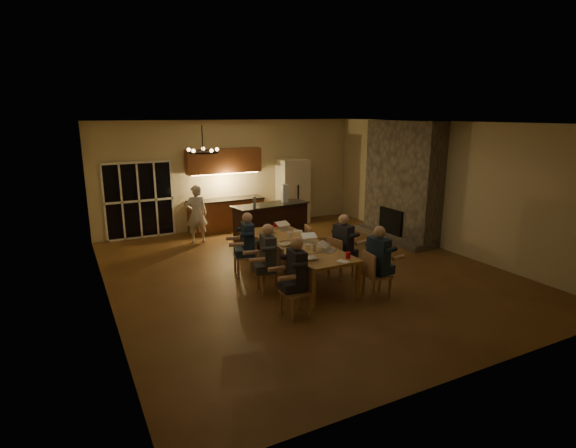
# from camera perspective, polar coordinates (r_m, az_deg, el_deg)

# --- Properties ---
(floor) EXTENTS (9.00, 9.00, 0.00)m
(floor) POSITION_cam_1_polar(r_m,az_deg,el_deg) (9.94, 2.05, -6.04)
(floor) COLOR brown
(floor) RESTS_ON ground
(back_wall) EXTENTS (8.00, 0.04, 3.20)m
(back_wall) POSITION_cam_1_polar(r_m,az_deg,el_deg) (13.59, -7.25, 6.25)
(back_wall) COLOR #C3B38A
(back_wall) RESTS_ON ground
(left_wall) EXTENTS (0.04, 9.00, 3.20)m
(left_wall) POSITION_cam_1_polar(r_m,az_deg,el_deg) (8.37, -22.68, 0.45)
(left_wall) COLOR #C3B38A
(left_wall) RESTS_ON ground
(right_wall) EXTENTS (0.04, 9.00, 3.20)m
(right_wall) POSITION_cam_1_polar(r_m,az_deg,el_deg) (11.97, 19.24, 4.54)
(right_wall) COLOR #C3B38A
(right_wall) RESTS_ON ground
(ceiling) EXTENTS (8.00, 9.00, 0.04)m
(ceiling) POSITION_cam_1_polar(r_m,az_deg,el_deg) (9.34, 2.22, 12.85)
(ceiling) COLOR white
(ceiling) RESTS_ON back_wall
(french_doors) EXTENTS (1.86, 0.08, 2.10)m
(french_doors) POSITION_cam_1_polar(r_m,az_deg,el_deg) (12.97, -18.38, 2.81)
(french_doors) COLOR black
(french_doors) RESTS_ON ground
(fireplace) EXTENTS (0.58, 2.50, 3.20)m
(fireplace) POSITION_cam_1_polar(r_m,az_deg,el_deg) (12.61, 14.30, 5.33)
(fireplace) COLOR #696153
(fireplace) RESTS_ON ground
(kitchenette) EXTENTS (2.24, 0.68, 2.40)m
(kitchenette) POSITION_cam_1_polar(r_m,az_deg,el_deg) (13.25, -7.94, 4.28)
(kitchenette) COLOR brown
(kitchenette) RESTS_ON ground
(refrigerator) EXTENTS (0.90, 0.68, 2.00)m
(refrigerator) POSITION_cam_1_polar(r_m,az_deg,el_deg) (14.10, 0.63, 4.17)
(refrigerator) COLOR beige
(refrigerator) RESTS_ON ground
(dining_table) EXTENTS (1.10, 3.17, 0.75)m
(dining_table) POSITION_cam_1_polar(r_m,az_deg,el_deg) (9.50, 1.08, -4.60)
(dining_table) COLOR #9F6E3F
(dining_table) RESTS_ON ground
(bar_island) EXTENTS (2.09, 0.89, 1.08)m
(bar_island) POSITION_cam_1_polar(r_m,az_deg,el_deg) (11.85, -2.19, -0.01)
(bar_island) COLOR black
(bar_island) RESTS_ON ground
(chair_left_near) EXTENTS (0.48, 0.48, 0.89)m
(chair_left_near) POSITION_cam_1_polar(r_m,az_deg,el_deg) (7.71, 1.02, -8.58)
(chair_left_near) COLOR #A57652
(chair_left_near) RESTS_ON ground
(chair_left_mid) EXTENTS (0.49, 0.49, 0.89)m
(chair_left_mid) POSITION_cam_1_polar(r_m,az_deg,el_deg) (8.76, -2.37, -5.77)
(chair_left_mid) COLOR #A57652
(chair_left_mid) RESTS_ON ground
(chair_left_far) EXTENTS (0.51, 0.51, 0.89)m
(chair_left_far) POSITION_cam_1_polar(r_m,az_deg,el_deg) (9.63, -5.51, -3.97)
(chair_left_far) COLOR #A57652
(chair_left_far) RESTS_ON ground
(chair_right_near) EXTENTS (0.48, 0.48, 0.89)m
(chair_right_near) POSITION_cam_1_polar(r_m,az_deg,el_deg) (8.64, 11.25, -6.30)
(chair_right_near) COLOR #A57652
(chair_right_near) RESTS_ON ground
(chair_right_mid) EXTENTS (0.52, 0.52, 0.89)m
(chair_right_mid) POSITION_cam_1_polar(r_m,az_deg,el_deg) (9.51, 6.75, -4.25)
(chair_right_mid) COLOR #A57652
(chair_right_mid) RESTS_ON ground
(chair_right_far) EXTENTS (0.52, 0.52, 0.89)m
(chair_right_far) POSITION_cam_1_polar(r_m,az_deg,el_deg) (10.39, 3.60, -2.59)
(chair_right_far) COLOR #A57652
(chair_right_far) RESTS_ON ground
(person_left_near) EXTENTS (0.65, 0.65, 1.38)m
(person_left_near) POSITION_cam_1_polar(r_m,az_deg,el_deg) (7.71, 1.12, -6.63)
(person_left_near) COLOR #262730
(person_left_near) RESTS_ON ground
(person_right_near) EXTENTS (0.69, 0.69, 1.38)m
(person_right_near) POSITION_cam_1_polar(r_m,az_deg,el_deg) (8.58, 11.36, -4.73)
(person_right_near) COLOR #1B2B44
(person_right_near) RESTS_ON ground
(person_left_mid) EXTENTS (0.68, 0.68, 1.38)m
(person_left_mid) POSITION_cam_1_polar(r_m,az_deg,el_deg) (8.57, -2.54, -4.49)
(person_left_mid) COLOR #3C3F46
(person_left_mid) RESTS_ON ground
(person_right_mid) EXTENTS (0.71, 0.71, 1.38)m
(person_right_mid) POSITION_cam_1_polar(r_m,az_deg,el_deg) (9.43, 7.00, -2.85)
(person_right_mid) COLOR #262730
(person_right_mid) RESTS_ON ground
(person_left_far) EXTENTS (0.71, 0.71, 1.38)m
(person_left_far) POSITION_cam_1_polar(r_m,az_deg,el_deg) (9.54, -5.13, -2.59)
(person_left_far) COLOR #1B2B44
(person_left_far) RESTS_ON ground
(standing_person) EXTENTS (0.60, 0.43, 1.56)m
(standing_person) POSITION_cam_1_polar(r_m,az_deg,el_deg) (12.15, -11.54, 1.24)
(standing_person) COLOR silver
(standing_person) RESTS_ON ground
(chandelier) EXTENTS (0.53, 0.53, 0.03)m
(chandelier) POSITION_cam_1_polar(r_m,az_deg,el_deg) (7.80, -10.75, 8.95)
(chandelier) COLOR black
(chandelier) RESTS_ON ceiling
(laptop_a) EXTENTS (0.34, 0.30, 0.23)m
(laptop_a) POSITION_cam_1_polar(r_m,az_deg,el_deg) (8.37, 2.57, -3.70)
(laptop_a) COLOR silver
(laptop_a) RESTS_ON dining_table
(laptop_b) EXTENTS (0.42, 0.41, 0.23)m
(laptop_b) POSITION_cam_1_polar(r_m,az_deg,el_deg) (8.85, 5.24, -2.74)
(laptop_b) COLOR silver
(laptop_b) RESTS_ON dining_table
(laptop_c) EXTENTS (0.32, 0.28, 0.23)m
(laptop_c) POSITION_cam_1_polar(r_m,az_deg,el_deg) (9.24, -0.20, -1.96)
(laptop_c) COLOR silver
(laptop_c) RESTS_ON dining_table
(laptop_d) EXTENTS (0.37, 0.34, 0.23)m
(laptop_d) POSITION_cam_1_polar(r_m,az_deg,el_deg) (9.40, 2.86, -1.70)
(laptop_d) COLOR silver
(laptop_d) RESTS_ON dining_table
(laptop_e) EXTENTS (0.33, 0.29, 0.23)m
(laptop_e) POSITION_cam_1_polar(r_m,az_deg,el_deg) (10.17, -2.64, -0.49)
(laptop_e) COLOR silver
(laptop_e) RESTS_ON dining_table
(laptop_f) EXTENTS (0.36, 0.32, 0.23)m
(laptop_f) POSITION_cam_1_polar(r_m,az_deg,el_deg) (10.42, -0.37, -0.12)
(laptop_f) COLOR silver
(laptop_f) RESTS_ON dining_table
(mug_front) EXTENTS (0.09, 0.09, 0.10)m
(mug_front) POSITION_cam_1_polar(r_m,az_deg,el_deg) (8.97, 2.53, -2.90)
(mug_front) COLOR white
(mug_front) RESTS_ON dining_table
(mug_mid) EXTENTS (0.08, 0.08, 0.10)m
(mug_mid) POSITION_cam_1_polar(r_m,az_deg,el_deg) (9.86, 0.12, -1.32)
(mug_mid) COLOR white
(mug_mid) RESTS_ON dining_table
(mug_back) EXTENTS (0.09, 0.09, 0.10)m
(mug_back) POSITION_cam_1_polar(r_m,az_deg,el_deg) (9.87, -2.53, -1.32)
(mug_back) COLOR white
(mug_back) RESTS_ON dining_table
(redcup_near) EXTENTS (0.09, 0.09, 0.12)m
(redcup_near) POSITION_cam_1_polar(r_m,az_deg,el_deg) (8.48, 7.63, -3.94)
(redcup_near) COLOR red
(redcup_near) RESTS_ON dining_table
(redcup_mid) EXTENTS (0.09, 0.09, 0.12)m
(redcup_mid) POSITION_cam_1_polar(r_m,az_deg,el_deg) (9.47, -2.31, -1.91)
(redcup_mid) COLOR red
(redcup_mid) RESTS_ON dining_table
(redcup_far) EXTENTS (0.09, 0.09, 0.12)m
(redcup_far) POSITION_cam_1_polar(r_m,az_deg,el_deg) (10.66, -1.61, -0.10)
(redcup_far) COLOR red
(redcup_far) RESTS_ON dining_table
(can_silver) EXTENTS (0.06, 0.06, 0.12)m
(can_silver) POSITION_cam_1_polar(r_m,az_deg,el_deg) (8.84, 3.34, -3.10)
(can_silver) COLOR #B2B2B7
(can_silver) RESTS_ON dining_table
(can_cola) EXTENTS (0.07, 0.07, 0.12)m
(can_cola) POSITION_cam_1_polar(r_m,az_deg,el_deg) (10.48, -2.89, -0.36)
(can_cola) COLOR #3F0F0C
(can_cola) RESTS_ON dining_table
(plate_near) EXTENTS (0.27, 0.27, 0.02)m
(plate_near) POSITION_cam_1_polar(r_m,az_deg,el_deg) (9.14, 4.49, -2.87)
(plate_near) COLOR white
(plate_near) RESTS_ON dining_table
(plate_left) EXTENTS (0.23, 0.23, 0.02)m
(plate_left) POSITION_cam_1_polar(r_m,az_deg,el_deg) (8.54, 1.82, -4.06)
(plate_left) COLOR white
(plate_left) RESTS_ON dining_table
(plate_far) EXTENTS (0.23, 0.23, 0.02)m
(plate_far) POSITION_cam_1_polar(r_m,az_deg,el_deg) (10.28, 1.25, -0.92)
(plate_far) COLOR white
(plate_far) RESTS_ON dining_table
(notepad) EXTENTS (0.22, 0.26, 0.01)m
(notepad) POSITION_cam_1_polar(r_m,az_deg,el_deg) (8.29, 6.98, -4.75)
(notepad) COLOR white
(notepad) RESTS_ON dining_table
(bar_bottle) EXTENTS (0.09, 0.09, 0.24)m
(bar_bottle) POSITION_cam_1_polar(r_m,az_deg,el_deg) (11.55, -4.28, 2.95)
(bar_bottle) COLOR #99999E
(bar_bottle) RESTS_ON bar_island
(bar_blender) EXTENTS (0.17, 0.17, 0.47)m
(bar_blender) POSITION_cam_1_polar(r_m,az_deg,el_deg) (11.94, -0.41, 3.91)
(bar_blender) COLOR silver
(bar_blender) RESTS_ON bar_island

